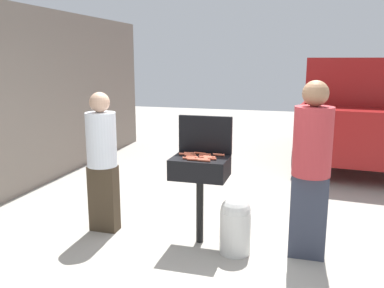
{
  "coord_description": "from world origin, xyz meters",
  "views": [
    {
      "loc": [
        0.94,
        -4.13,
        2.0
      ],
      "look_at": [
        -0.38,
        0.46,
        1.0
      ],
      "focal_mm": 38.14,
      "sensor_mm": 36.0,
      "label": 1
    }
  ],
  "objects": [
    {
      "name": "propane_tank",
      "position": [
        0.28,
        -0.19,
        0.32
      ],
      "size": [
        0.32,
        0.32,
        0.62
      ],
      "color": "silver",
      "rests_on": "ground"
    },
    {
      "name": "person_right",
      "position": [
        1.0,
        -0.06,
        0.98
      ],
      "size": [
        0.38,
        0.38,
        1.8
      ],
      "rotation": [
        0.0,
        0.0,
        2.85
      ],
      "color": "#333847",
      "rests_on": "ground"
    },
    {
      "name": "hot_dog_14",
      "position": [
        -0.18,
        -0.19,
        0.98
      ],
      "size": [
        0.13,
        0.04,
        0.03
      ],
      "primitive_type": "cylinder",
      "rotation": [
        0.0,
        1.57,
        0.1
      ],
      "color": "#B74C33",
      "rests_on": "bbq_grill"
    },
    {
      "name": "hot_dog_11",
      "position": [
        -0.23,
        -0.15,
        0.98
      ],
      "size": [
        0.13,
        0.03,
        0.03
      ],
      "primitive_type": "cylinder",
      "rotation": [
        0.0,
        1.57,
        0.05
      ],
      "color": "#C6593D",
      "rests_on": "bbq_grill"
    },
    {
      "name": "hot_dog_8",
      "position": [
        -0.1,
        -0.01,
        0.98
      ],
      "size": [
        0.13,
        0.03,
        0.03
      ],
      "primitive_type": "cylinder",
      "rotation": [
        0.0,
        1.57,
        0.04
      ],
      "color": "#B74C33",
      "rests_on": "bbq_grill"
    },
    {
      "name": "house_wall_side",
      "position": [
        -3.24,
        1.0,
        1.39
      ],
      "size": [
        0.24,
        8.0,
        2.79
      ],
      "primitive_type": "cube",
      "color": "slate",
      "rests_on": "ground"
    },
    {
      "name": "hot_dog_0",
      "position": [
        -0.33,
        0.01,
        0.98
      ],
      "size": [
        0.13,
        0.03,
        0.03
      ],
      "primitive_type": "cylinder",
      "rotation": [
        0.0,
        1.57,
        -0.05
      ],
      "color": "#C6593D",
      "rests_on": "bbq_grill"
    },
    {
      "name": "hot_dog_12",
      "position": [
        -0.02,
        -0.11,
        0.98
      ],
      "size": [
        0.13,
        0.03,
        0.03
      ],
      "primitive_type": "cylinder",
      "rotation": [
        0.0,
        1.57,
        0.06
      ],
      "color": "#B74C33",
      "rests_on": "bbq_grill"
    },
    {
      "name": "hot_dog_10",
      "position": [
        -0.06,
        -0.2,
        0.98
      ],
      "size": [
        0.13,
        0.03,
        0.03
      ],
      "primitive_type": "cylinder",
      "rotation": [
        0.0,
        1.57,
        -0.0
      ],
      "color": "#C6593D",
      "rests_on": "bbq_grill"
    },
    {
      "name": "hot_dog_7",
      "position": [
        0.03,
        0.09,
        0.98
      ],
      "size": [
        0.13,
        0.04,
        0.03
      ],
      "primitive_type": "cylinder",
      "rotation": [
        0.0,
        1.57,
        -0.1
      ],
      "color": "#C6593D",
      "rests_on": "bbq_grill"
    },
    {
      "name": "ground_plane",
      "position": [
        0.0,
        0.0,
        0.0
      ],
      "size": [
        24.0,
        24.0,
        0.0
      ],
      "primitive_type": "plane",
      "color": "#9E998E"
    },
    {
      "name": "hot_dog_3",
      "position": [
        -0.11,
        0.06,
        0.98
      ],
      "size": [
        0.13,
        0.04,
        0.03
      ],
      "primitive_type": "cylinder",
      "rotation": [
        0.0,
        1.57,
        -0.1
      ],
      "color": "#B74C33",
      "rests_on": "bbq_grill"
    },
    {
      "name": "bbq_grill",
      "position": [
        -0.14,
        -0.04,
        0.82
      ],
      "size": [
        0.6,
        0.44,
        0.97
      ],
      "color": "black",
      "rests_on": "ground"
    },
    {
      "name": "hot_dog_1",
      "position": [
        -0.09,
        -0.15,
        0.98
      ],
      "size": [
        0.13,
        0.03,
        0.03
      ],
      "primitive_type": "cylinder",
      "rotation": [
        0.0,
        1.57,
        0.04
      ],
      "color": "#C6593D",
      "rests_on": "bbq_grill"
    },
    {
      "name": "person_left",
      "position": [
        -1.31,
        -0.03,
        0.89
      ],
      "size": [
        0.34,
        0.34,
        1.64
      ],
      "rotation": [
        0.0,
        0.0,
        -0.19
      ],
      "color": "#3F3323",
      "rests_on": "ground"
    },
    {
      "name": "hot_dog_13",
      "position": [
        -0.08,
        -0.07,
        0.98
      ],
      "size": [
        0.13,
        0.03,
        0.03
      ],
      "primitive_type": "cylinder",
      "rotation": [
        0.0,
        1.57,
        0.04
      ],
      "color": "#B74C33",
      "rests_on": "bbq_grill"
    },
    {
      "name": "hot_dog_4",
      "position": [
        -0.18,
        0.1,
        0.98
      ],
      "size": [
        0.13,
        0.04,
        0.03
      ],
      "primitive_type": "cylinder",
      "rotation": [
        0.0,
        1.57,
        -0.12
      ],
      "color": "#AD4228",
      "rests_on": "bbq_grill"
    },
    {
      "name": "hot_dog_5",
      "position": [
        -0.21,
        -0.1,
        0.98
      ],
      "size": [
        0.13,
        0.03,
        0.03
      ],
      "primitive_type": "cylinder",
      "rotation": [
        0.0,
        1.57,
        -0.0
      ],
      "color": "#C6593D",
      "rests_on": "bbq_grill"
    },
    {
      "name": "parked_minivan",
      "position": [
        1.86,
        4.53,
        1.03
      ],
      "size": [
        2.32,
        4.54,
        2.02
      ],
      "rotation": [
        0.0,
        0.0,
        3.06
      ],
      "color": "maroon",
      "rests_on": "ground"
    },
    {
      "name": "hot_dog_9",
      "position": [
        -0.04,
        -0.05,
        0.98
      ],
      "size": [
        0.13,
        0.03,
        0.03
      ],
      "primitive_type": "cylinder",
      "rotation": [
        0.0,
        1.57,
        -0.05
      ],
      "color": "#C6593D",
      "rests_on": "bbq_grill"
    },
    {
      "name": "hot_dog_2",
      "position": [
        -0.29,
        0.07,
        0.98
      ],
      "size": [
        0.13,
        0.03,
        0.03
      ],
      "primitive_type": "cylinder",
      "rotation": [
        0.0,
        1.57,
        0.05
      ],
      "color": "#C6593D",
      "rests_on": "bbq_grill"
    },
    {
      "name": "hot_dog_6",
      "position": [
        -0.25,
        -0.03,
        0.98
      ],
      "size": [
        0.13,
        0.03,
        0.03
      ],
      "primitive_type": "cylinder",
      "rotation": [
        0.0,
        1.57,
        -0.01
      ],
      "color": "#C6593D",
      "rests_on": "bbq_grill"
    },
    {
      "name": "grill_lid_open",
      "position": [
        -0.14,
        0.18,
        1.18
      ],
      "size": [
        0.6,
        0.05,
        0.42
      ],
      "primitive_type": "cube",
      "color": "black",
      "rests_on": "bbq_grill"
    }
  ]
}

